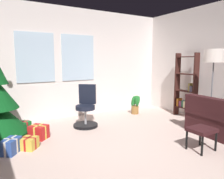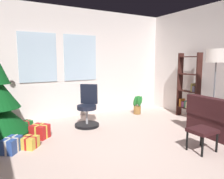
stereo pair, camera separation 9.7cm
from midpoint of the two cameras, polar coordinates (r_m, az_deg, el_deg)
ground_plane at (r=3.50m, az=9.66°, el=-18.86°), size 5.48×6.01×0.10m
wall_back_with_windows at (r=5.81m, az=-9.62°, el=7.03°), size 5.48×0.12×2.88m
footstool at (r=3.92m, az=23.76°, el=-10.48°), size 0.42×0.36×0.39m
gift_box_red at (r=4.46m, az=-18.23°, el=-10.65°), size 0.41×0.42×0.27m
gift_box_green at (r=4.82m, az=-21.68°, el=-9.39°), size 0.31×0.30×0.27m
gift_box_gold at (r=4.05m, az=-20.62°, el=-13.15°), size 0.35×0.35×0.21m
gift_box_blue at (r=3.98m, az=-24.70°, el=-13.38°), size 0.38×0.40×0.25m
office_chair at (r=4.96m, az=-6.06°, el=-5.52°), size 0.58×0.59×0.96m
bookshelf at (r=5.95m, az=20.39°, el=-0.04°), size 0.18×0.64×1.71m
floor_lamp at (r=5.02m, az=26.69°, el=7.00°), size 0.41×0.41×1.75m
potted_plant at (r=6.08m, az=7.36°, el=-4.12°), size 0.41×0.38×0.58m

